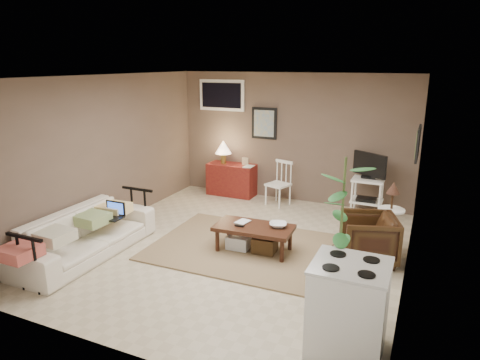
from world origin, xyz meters
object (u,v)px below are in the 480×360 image
at_px(potted_plant, 341,232).
at_px(armchair, 368,236).
at_px(red_console, 231,176).
at_px(spindle_chair, 279,185).
at_px(tv_stand, 368,183).
at_px(stove, 348,308).
at_px(sofa, 85,227).
at_px(side_table, 392,208).
at_px(coffee_table, 253,236).

bearing_deg(potted_plant, armchair, 85.10).
xyz_separation_m(red_console, spindle_chair, (1.07, -0.20, 0.01)).
relative_size(tv_stand, stove, 1.26).
bearing_deg(armchair, red_console, -141.36).
relative_size(sofa, side_table, 2.13).
bearing_deg(coffee_table, red_console, 121.94).
xyz_separation_m(potted_plant, stove, (0.21, -0.60, -0.48)).
bearing_deg(red_console, stove, -52.29).
bearing_deg(spindle_chair, red_console, 169.58).
xyz_separation_m(sofa, stove, (3.65, -0.57, 0.03)).
height_order(red_console, spindle_chair, red_console).
xyz_separation_m(spindle_chair, stove, (1.95, -3.72, 0.05)).
relative_size(tv_stand, armchair, 1.57).
bearing_deg(armchair, spindle_chair, -150.99).
xyz_separation_m(coffee_table, armchair, (1.50, 0.37, 0.13)).
height_order(tv_stand, potted_plant, potted_plant).
distance_m(red_console, stove, 4.95).
relative_size(red_console, armchair, 1.55).
height_order(red_console, side_table, red_console).
distance_m(coffee_table, red_console, 2.71).
distance_m(spindle_chair, armchair, 2.54).
xyz_separation_m(tv_stand, potted_plant, (0.16, -3.17, 0.33)).
height_order(spindle_chair, potted_plant, potted_plant).
bearing_deg(sofa, stove, -98.94).
xyz_separation_m(sofa, spindle_chair, (1.70, 3.14, -0.02)).
xyz_separation_m(sofa, potted_plant, (3.44, 0.02, 0.51)).
distance_m(red_console, tv_stand, 2.67).
bearing_deg(side_table, coffee_table, -152.25).
distance_m(red_console, armchair, 3.51).
relative_size(side_table, potted_plant, 0.57).
bearing_deg(coffee_table, side_table, 27.75).
xyz_separation_m(tv_stand, stove, (0.37, -3.77, -0.15)).
bearing_deg(red_console, armchair, -33.32).
xyz_separation_m(tv_stand, side_table, (0.50, -1.25, 0.02)).
xyz_separation_m(sofa, armchair, (3.56, 1.41, -0.06)).
bearing_deg(sofa, coffee_table, -63.20).
distance_m(coffee_table, sofa, 2.31).
bearing_deg(tv_stand, side_table, -68.38).
height_order(coffee_table, spindle_chair, spindle_chair).
bearing_deg(sofa, potted_plant, -89.59).
bearing_deg(sofa, side_table, -62.77).
relative_size(spindle_chair, side_table, 0.84).
bearing_deg(side_table, red_console, 156.14).
height_order(sofa, stove, stove).
height_order(spindle_chair, tv_stand, tv_stand).
xyz_separation_m(red_console, side_table, (3.15, -1.39, 0.23)).
xyz_separation_m(sofa, tv_stand, (3.28, 3.19, 0.18)).
bearing_deg(stove, red_console, 127.71).
distance_m(side_table, stove, 2.53).
height_order(coffee_table, sofa, sofa).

